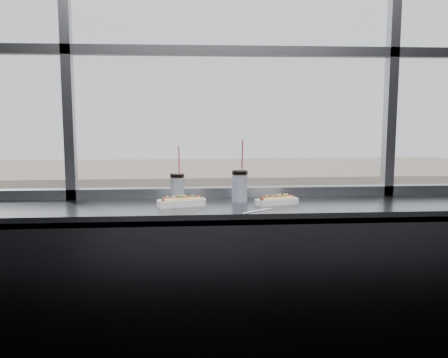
{
  "coord_description": "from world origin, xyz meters",
  "views": [
    {
      "loc": [
        -0.3,
        -1.6,
        1.64
      ],
      "look_at": [
        -0.08,
        1.23,
        1.25
      ],
      "focal_mm": 40.0,
      "sensor_mm": 36.0,
      "label": 1
    }
  ],
  "objects": [
    {
      "name": "far_building",
      "position": [
        0.0,
        39.5,
        -7.0
      ],
      "size": [
        50.0,
        14.0,
        8.0
      ],
      "primitive_type": "cube",
      "color": "tan",
      "rests_on": "plaza_ground"
    },
    {
      "name": "loose_straw",
      "position": [
        0.08,
        1.01,
        1.1
      ],
      "size": [
        0.17,
        0.13,
        0.01
      ],
      "primitive_type": "cylinder",
      "rotation": [
        0.0,
        1.57,
        0.62
      ],
      "color": "white",
      "rests_on": "counter"
    },
    {
      "name": "counter",
      "position": [
        0.0,
        1.23,
        1.07
      ],
      "size": [
        6.0,
        0.55,
        0.06
      ],
      "primitive_type": "cube",
      "color": "slate",
      "rests_on": "ground"
    },
    {
      "name": "soda_cup_right",
      "position": [
        0.02,
        1.33,
        1.21
      ],
      "size": [
        0.1,
        0.1,
        0.37
      ],
      "color": "white",
      "rests_on": "counter"
    },
    {
      "name": "tree_center",
      "position": [
        0.14,
        29.5,
        -7.58
      ],
      "size": [
        3.23,
        3.23,
        5.05
      ],
      "color": "#47382B",
      "rests_on": "far_sidewalk"
    },
    {
      "name": "hotdog_tray_right",
      "position": [
        0.22,
        1.2,
        1.12
      ],
      "size": [
        0.26,
        0.15,
        0.06
      ],
      "rotation": [
        0.0,
        0.0,
        0.29
      ],
      "color": "white",
      "rests_on": "counter"
    },
    {
      "name": "window_glass",
      "position": [
        0.0,
        1.52,
        2.3
      ],
      "size": [
        6.0,
        0.0,
        6.0
      ],
      "primitive_type": "plane",
      "rotation": [
        1.57,
        0.0,
        0.0
      ],
      "color": "silver",
      "rests_on": "ground"
    },
    {
      "name": "pedestrian_d",
      "position": [
        8.97,
        28.55,
        -9.86
      ],
      "size": [
        0.73,
        0.97,
        2.19
      ],
      "primitive_type": "imported",
      "rotation": [
        0.0,
        0.0,
        4.71
      ],
      "color": "#66605B",
      "rests_on": "far_sidewalk"
    },
    {
      "name": "soda_cup_left",
      "position": [
        -0.35,
        1.35,
        1.2
      ],
      "size": [
        0.09,
        0.09,
        0.33
      ],
      "color": "white",
      "rests_on": "counter"
    },
    {
      "name": "wall_back_lower",
      "position": [
        0.0,
        1.5,
        0.55
      ],
      "size": [
        6.0,
        0.0,
        6.0
      ],
      "primitive_type": "plane",
      "rotation": [
        1.57,
        0.0,
        0.0
      ],
      "color": "black",
      "rests_on": "ground"
    },
    {
      "name": "car_far_c",
      "position": [
        11.96,
        25.5,
        -9.85
      ],
      "size": [
        3.34,
        6.76,
        2.18
      ],
      "primitive_type": "imported",
      "rotation": [
        0.0,
        0.0,
        1.67
      ],
      "color": "white",
      "rests_on": "street_asphalt"
    },
    {
      "name": "hotdog_tray_left",
      "position": [
        -0.32,
        1.19,
        1.13
      ],
      "size": [
        0.28,
        0.14,
        0.07
      ],
      "rotation": [
        0.0,
        0.0,
        0.21
      ],
      "color": "white",
      "rests_on": "counter"
    },
    {
      "name": "pedestrian_a",
      "position": [
        -5.79,
        28.34,
        -9.85
      ],
      "size": [
        0.74,
        0.99,
        2.23
      ],
      "primitive_type": "imported",
      "rotation": [
        0.0,
        0.0,
        1.57
      ],
      "color": "#66605B",
      "rests_on": "far_sidewalk"
    },
    {
      "name": "tree_left",
      "position": [
        -8.84,
        29.5,
        -7.89
      ],
      "size": [
        2.93,
        2.93,
        4.58
      ],
      "color": "#47382B",
      "rests_on": "far_sidewalk"
    },
    {
      "name": "car_far_b",
      "position": [
        3.86,
        25.5,
        -9.89
      ],
      "size": [
        3.41,
        6.57,
        2.1
      ],
      "primitive_type": "imported",
      "rotation": [
        0.0,
        0.0,
        1.44
      ],
      "color": "#9E3D21",
      "rests_on": "street_asphalt"
    },
    {
      "name": "wrapper",
      "position": [
        -0.38,
        1.17,
        1.11
      ],
      "size": [
        0.1,
        0.07,
        0.02
      ],
      "primitive_type": "ellipsoid",
      "color": "silver",
      "rests_on": "counter"
    },
    {
      "name": "plaza_ground",
      "position": [
        0.0,
        45.0,
        -11.0
      ],
      "size": [
        120.0,
        120.0,
        0.0
      ],
      "primitive_type": "plane",
      "color": "#A09283",
      "rests_on": "ground"
    },
    {
      "name": "pedestrian_c",
      "position": [
        6.17,
        28.96,
        -10.02
      ],
      "size": [
        0.63,
        0.84,
        1.88
      ],
      "primitive_type": "imported",
      "rotation": [
        0.0,
        0.0,
        1.57
      ],
      "color": "#66605B",
      "rests_on": "far_sidewalk"
    },
    {
      "name": "far_sidewalk",
      "position": [
        0.0,
        29.5,
        -10.98
      ],
      "size": [
        80.0,
        6.0,
        0.04
      ],
      "primitive_type": "cube",
      "color": "#A09283",
      "rests_on": "plaza_ground"
    },
    {
      "name": "window_mullions",
      "position": [
        0.0,
        1.5,
        2.3
      ],
      "size": [
        6.0,
        0.08,
        2.4
      ],
      "primitive_type": null,
      "color": "gray",
      "rests_on": "ground"
    },
    {
      "name": "pedestrian_b",
      "position": [
        -1.4,
        29.54,
        -9.83
      ],
      "size": [
        0.75,
        1.0,
        2.26
      ],
      "primitive_type": "imported",
      "rotation": [
        0.0,
        0.0,
        1.57
      ],
      "color": "#66605B",
      "rests_on": "far_sidewalk"
    },
    {
      "name": "counter_fascia",
      "position": [
        0.0,
        0.97,
        0.55
      ],
      "size": [
        6.0,
        0.04,
        1.04
      ],
      "primitive_type": "cube",
      "color": "slate",
      "rests_on": "ground"
    },
    {
      "name": "tree_right",
      "position": [
        9.74,
        29.5,
        -7.76
      ],
      "size": [
        3.06,
        3.06,
        4.78
      ],
      "color": "#47382B",
      "rests_on": "far_sidewalk"
    }
  ]
}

